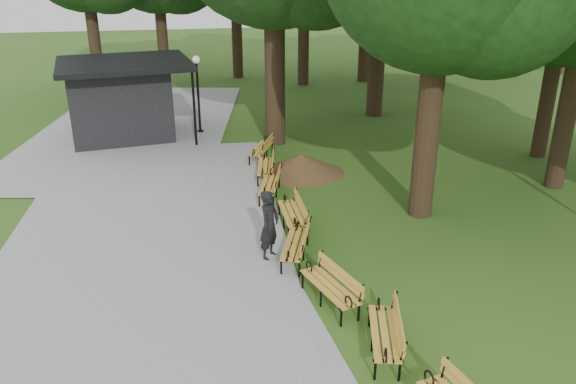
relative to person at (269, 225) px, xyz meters
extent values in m
plane|color=#2B5317|center=(0.67, -1.27, -0.92)|extent=(100.00, 100.00, 0.00)
cube|color=gray|center=(-3.33, 1.73, -0.89)|extent=(12.00, 38.00, 0.06)
imported|color=black|center=(0.00, 0.00, 0.00)|extent=(0.75, 0.80, 1.85)
cylinder|color=black|center=(-1.35, 11.49, 0.60)|extent=(0.10, 0.10, 3.04)
sphere|color=white|center=(-1.35, 11.49, 2.22)|extent=(0.32, 0.32, 0.32)
cone|color=#47301C|center=(1.95, 5.82, -0.56)|extent=(2.62, 2.62, 0.72)
cylinder|color=black|center=(4.80, 1.86, 2.47)|extent=(0.70, 0.70, 6.79)
cylinder|color=black|center=(10.05, 3.16, 2.38)|extent=(0.60, 0.60, 6.60)
cylinder|color=black|center=(1.63, 9.47, 2.98)|extent=(0.80, 0.80, 7.81)
cylinder|color=black|center=(6.97, 12.97, 2.87)|extent=(0.76, 0.76, 7.58)
cylinder|color=black|center=(11.32, 6.12, 1.99)|extent=(0.56, 0.56, 5.82)
camera|label=1|loc=(-1.80, -12.82, 6.31)|focal=35.83mm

